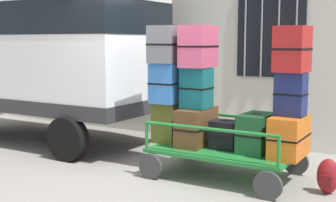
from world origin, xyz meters
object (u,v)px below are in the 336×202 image
(van, at_px, (45,47))
(suitcase_right_top, at_px, (292,49))
(suitcase_left_bottom, at_px, (169,122))
(suitcase_right_middle, at_px, (291,94))
(suitcase_right_bottom, at_px, (289,136))
(suitcase_midleft_bottom, at_px, (196,127))
(suitcase_center_bottom, at_px, (225,135))
(suitcase_midright_bottom, at_px, (257,133))
(suitcase_midleft_top, at_px, (198,46))
(suitcase_left_top, at_px, (170,44))
(backpack, at_px, (328,176))
(suitcase_midleft_middle, at_px, (196,88))
(luggage_cart, at_px, (225,153))
(suitcase_left_middle, at_px, (170,83))

(van, xyz_separation_m, suitcase_right_top, (4.73, -0.48, 0.01))
(suitcase_left_bottom, xyz_separation_m, suitcase_right_middle, (1.77, 0.03, 0.52))
(suitcase_right_bottom, bearing_deg, suitcase_midleft_bottom, -179.48)
(suitcase_right_top, bearing_deg, suitcase_center_bottom, -178.60)
(suitcase_midleft_bottom, height_order, suitcase_midright_bottom, suitcase_midleft_bottom)
(suitcase_midleft_top, xyz_separation_m, suitcase_center_bottom, (0.44, -0.05, -1.20))
(suitcase_right_bottom, xyz_separation_m, suitcase_right_middle, (0.00, -0.00, 0.54))
(suitcase_left_bottom, relative_size, suitcase_right_middle, 1.07)
(suitcase_right_bottom, xyz_separation_m, suitcase_right_top, (0.00, -0.00, 1.11))
(suitcase_right_middle, bearing_deg, van, 174.22)
(suitcase_left_top, distance_m, backpack, 2.78)
(suitcase_center_bottom, xyz_separation_m, suitcase_right_bottom, (0.88, 0.02, 0.07))
(suitcase_midright_bottom, xyz_separation_m, suitcase_right_bottom, (0.44, -0.02, 0.01))
(suitcase_midleft_bottom, relative_size, suitcase_midleft_middle, 1.33)
(van, xyz_separation_m, luggage_cart, (3.85, -0.49, -1.43))
(backpack, bearing_deg, suitcase_left_middle, 179.30)
(suitcase_midleft_middle, height_order, suitcase_midleft_top, suitcase_midleft_top)
(suitcase_center_bottom, relative_size, suitcase_midright_bottom, 0.65)
(suitcase_right_middle, bearing_deg, suitcase_center_bottom, -178.69)
(suitcase_left_bottom, distance_m, suitcase_midleft_bottom, 0.44)
(suitcase_midleft_middle, bearing_deg, suitcase_center_bottom, -0.82)
(luggage_cart, height_order, suitcase_right_top, suitcase_right_top)
(van, height_order, suitcase_right_bottom, van)
(suitcase_midright_bottom, distance_m, backpack, 1.04)
(suitcase_left_middle, bearing_deg, suitcase_midright_bottom, 0.41)
(suitcase_center_bottom, relative_size, suitcase_right_top, 0.68)
(suitcase_midright_bottom, relative_size, backpack, 1.40)
(backpack, bearing_deg, suitcase_right_bottom, 177.81)
(suitcase_center_bottom, bearing_deg, luggage_cart, 90.00)
(luggage_cart, distance_m, suitcase_midleft_bottom, 0.55)
(suitcase_left_top, bearing_deg, suitcase_midleft_bottom, -0.90)
(suitcase_midleft_bottom, relative_size, backpack, 1.72)
(suitcase_midright_bottom, bearing_deg, van, 173.93)
(luggage_cart, bearing_deg, suitcase_midleft_middle, -179.11)
(suitcase_right_bottom, bearing_deg, backpack, -2.19)
(suitcase_right_bottom, bearing_deg, suitcase_midright_bottom, 177.66)
(suitcase_left_middle, distance_m, suitcase_right_top, 1.84)
(suitcase_right_top, bearing_deg, suitcase_midleft_bottom, -179.62)
(suitcase_midleft_middle, bearing_deg, suitcase_right_bottom, 0.80)
(suitcase_left_top, distance_m, suitcase_midleft_top, 0.44)
(suitcase_left_bottom, height_order, suitcase_midleft_bottom, suitcase_left_bottom)
(van, height_order, suitcase_right_top, van)
(suitcase_left_middle, xyz_separation_m, suitcase_right_bottom, (1.77, -0.01, -0.61))
(suitcase_center_bottom, bearing_deg, suitcase_midright_bottom, 5.55)
(suitcase_left_bottom, distance_m, suitcase_right_middle, 1.84)
(suitcase_left_top, xyz_separation_m, suitcase_midleft_bottom, (0.44, -0.01, -1.16))
(suitcase_left_top, bearing_deg, suitcase_right_top, 0.06)
(suitcase_left_bottom, relative_size, suitcase_midleft_bottom, 0.78)
(suitcase_midleft_bottom, distance_m, suitcase_right_top, 1.73)
(suitcase_midright_bottom, xyz_separation_m, suitcase_right_middle, (0.44, -0.02, 0.55))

